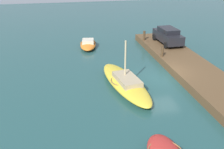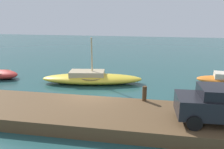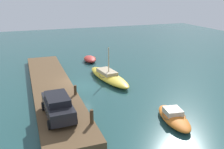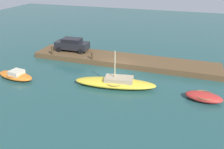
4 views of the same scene
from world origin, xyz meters
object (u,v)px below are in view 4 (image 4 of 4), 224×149
object	(u,v)px
sailboat_yellow	(115,82)
mooring_post_mid_west	(52,50)
mooring_post_west	(92,56)
parked_car	(72,44)
motorboat_orange	(16,75)
rowboat_red	(204,97)

from	to	relation	value
sailboat_yellow	mooring_post_mid_west	size ratio (longest dim) A/B	7.93
mooring_post_west	parked_car	xyz separation A→B (m)	(3.61, -2.00, 0.45)
sailboat_yellow	parked_car	size ratio (longest dim) A/B	1.86
mooring_post_mid_west	parked_car	bearing A→B (deg)	-130.96
motorboat_orange	parked_car	size ratio (longest dim) A/B	1.03
motorboat_orange	mooring_post_west	bearing A→B (deg)	-126.63
mooring_post_west	mooring_post_mid_west	xyz separation A→B (m)	(5.35, 0.00, 0.09)
sailboat_yellow	rowboat_red	xyz separation A→B (m)	(-8.01, 0.07, -0.07)
mooring_post_west	mooring_post_mid_west	bearing A→B (deg)	0.00
mooring_post_west	mooring_post_mid_west	size ratio (longest dim) A/B	0.83
sailboat_yellow	mooring_post_mid_west	world-z (taller)	sailboat_yellow
motorboat_orange	rowboat_red	xyz separation A→B (m)	(-18.34, -1.47, -0.01)
motorboat_orange	mooring_post_west	xyz separation A→B (m)	(-6.05, -6.08, 0.69)
mooring_post_mid_west	parked_car	distance (m)	2.67
motorboat_orange	parked_car	world-z (taller)	parked_car
parked_car	mooring_post_mid_west	bearing A→B (deg)	46.77
sailboat_yellow	rowboat_red	size ratio (longest dim) A/B	2.49
motorboat_orange	parked_car	bearing A→B (deg)	-98.55
mooring_post_mid_west	mooring_post_west	bearing A→B (deg)	180.00
parked_car	motorboat_orange	bearing A→B (deg)	70.96
sailboat_yellow	mooring_post_west	xyz separation A→B (m)	(4.28, -4.54, 0.63)
sailboat_yellow	parked_car	distance (m)	10.31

